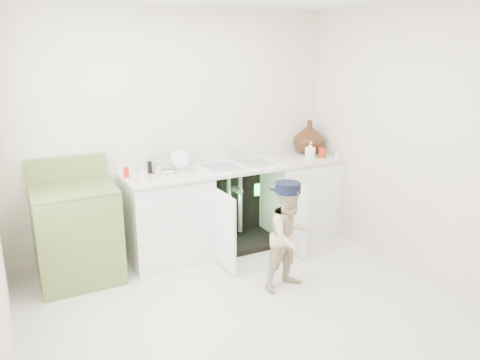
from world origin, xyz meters
The scene contains 5 objects.
ground centered at (0.00, 0.00, 0.00)m, with size 3.50×3.50×0.00m, color #BDB4A6.
room_shell centered at (0.00, 0.00, 1.25)m, with size 6.00×5.50×1.26m.
counter_run centered at (0.60, 1.21, 0.49)m, with size 2.44×1.02×1.28m.
avocado_stove centered at (-1.14, 1.18, 0.46)m, with size 0.72×0.65×1.12m.
repair_worker centered at (0.51, 0.15, 0.50)m, with size 0.51×0.93×0.98m.
Camera 1 is at (-1.66, -3.05, 2.10)m, focal length 35.00 mm.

